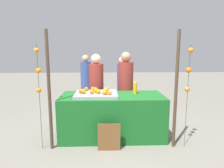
{
  "coord_description": "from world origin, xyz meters",
  "views": [
    {
      "loc": [
        -0.14,
        -3.88,
        1.73
      ],
      "look_at": [
        0.0,
        0.15,
        1.06
      ],
      "focal_mm": 32.13,
      "sensor_mm": 36.0,
      "label": 1
    }
  ],
  "objects_px": {
    "stall_counter": "(112,116)",
    "orange_0": "(86,89)",
    "vendor_left": "(96,93)",
    "orange_1": "(81,91)",
    "vendor_right": "(126,92)",
    "chalkboard_sign": "(109,137)",
    "juice_bottle": "(135,88)"
  },
  "relations": [
    {
      "from": "stall_counter",
      "to": "orange_0",
      "type": "relative_size",
      "value": 26.65
    },
    {
      "from": "stall_counter",
      "to": "vendor_left",
      "type": "distance_m",
      "value": 0.81
    },
    {
      "from": "orange_1",
      "to": "vendor_right",
      "type": "distance_m",
      "value": 1.19
    },
    {
      "from": "orange_0",
      "to": "orange_1",
      "type": "relative_size",
      "value": 0.94
    },
    {
      "from": "orange_0",
      "to": "chalkboard_sign",
      "type": "xyz_separation_m",
      "value": [
        0.45,
        -0.77,
        -0.71
      ]
    },
    {
      "from": "juice_bottle",
      "to": "vendor_right",
      "type": "height_order",
      "value": "vendor_right"
    },
    {
      "from": "chalkboard_sign",
      "to": "vendor_right",
      "type": "xyz_separation_m",
      "value": [
        0.41,
        1.24,
        0.55
      ]
    },
    {
      "from": "chalkboard_sign",
      "to": "juice_bottle",
      "type": "bearing_deg",
      "value": 52.58
    },
    {
      "from": "orange_1",
      "to": "juice_bottle",
      "type": "bearing_deg",
      "value": 8.91
    },
    {
      "from": "chalkboard_sign",
      "to": "stall_counter",
      "type": "bearing_deg",
      "value": 82.51
    },
    {
      "from": "stall_counter",
      "to": "vendor_left",
      "type": "relative_size",
      "value": 1.23
    },
    {
      "from": "orange_0",
      "to": "vendor_left",
      "type": "bearing_deg",
      "value": 69.03
    },
    {
      "from": "stall_counter",
      "to": "vendor_left",
      "type": "bearing_deg",
      "value": 117.74
    },
    {
      "from": "stall_counter",
      "to": "chalkboard_sign",
      "type": "bearing_deg",
      "value": -97.49
    },
    {
      "from": "juice_bottle",
      "to": "chalkboard_sign",
      "type": "xyz_separation_m",
      "value": [
        -0.55,
        -0.72,
        -0.73
      ]
    },
    {
      "from": "orange_1",
      "to": "chalkboard_sign",
      "type": "relative_size",
      "value": 0.16
    },
    {
      "from": "chalkboard_sign",
      "to": "vendor_left",
      "type": "relative_size",
      "value": 0.31
    },
    {
      "from": "stall_counter",
      "to": "vendor_left",
      "type": "height_order",
      "value": "vendor_left"
    },
    {
      "from": "stall_counter",
      "to": "juice_bottle",
      "type": "height_order",
      "value": "juice_bottle"
    },
    {
      "from": "orange_0",
      "to": "vendor_right",
      "type": "bearing_deg",
      "value": 28.62
    },
    {
      "from": "stall_counter",
      "to": "juice_bottle",
      "type": "distance_m",
      "value": 0.73
    },
    {
      "from": "stall_counter",
      "to": "vendor_right",
      "type": "distance_m",
      "value": 0.81
    },
    {
      "from": "juice_bottle",
      "to": "orange_0",
      "type": "bearing_deg",
      "value": 176.96
    },
    {
      "from": "orange_0",
      "to": "stall_counter",
      "type": "bearing_deg",
      "value": -17.95
    },
    {
      "from": "orange_1",
      "to": "vendor_right",
      "type": "bearing_deg",
      "value": 36.11
    },
    {
      "from": "orange_0",
      "to": "vendor_right",
      "type": "relative_size",
      "value": 0.04
    },
    {
      "from": "orange_1",
      "to": "orange_0",
      "type": "bearing_deg",
      "value": 68.17
    },
    {
      "from": "orange_1",
      "to": "chalkboard_sign",
      "type": "xyz_separation_m",
      "value": [
        0.54,
        -0.55,
        -0.72
      ]
    },
    {
      "from": "stall_counter",
      "to": "chalkboard_sign",
      "type": "height_order",
      "value": "stall_counter"
    },
    {
      "from": "vendor_left",
      "to": "vendor_right",
      "type": "distance_m",
      "value": 0.68
    },
    {
      "from": "stall_counter",
      "to": "vendor_right",
      "type": "xyz_separation_m",
      "value": [
        0.33,
        0.64,
        0.36
      ]
    },
    {
      "from": "juice_bottle",
      "to": "chalkboard_sign",
      "type": "distance_m",
      "value": 1.16
    }
  ]
}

